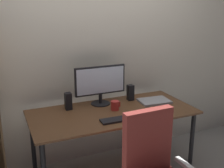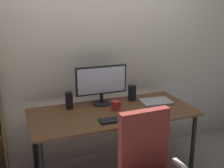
{
  "view_description": "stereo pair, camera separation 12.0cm",
  "coord_description": "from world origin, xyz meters",
  "px_view_note": "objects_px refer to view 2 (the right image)",
  "views": [
    {
      "loc": [
        -1.02,
        -2.31,
        1.75
      ],
      "look_at": [
        -0.02,
        -0.03,
        1.03
      ],
      "focal_mm": 44.21,
      "sensor_mm": 36.0,
      "label": 1
    },
    {
      "loc": [
        -0.91,
        -2.36,
        1.75
      ],
      "look_at": [
        -0.02,
        -0.03,
        1.03
      ],
      "focal_mm": 44.21,
      "sensor_mm": 36.0,
      "label": 2
    }
  ],
  "objects_px": {
    "desk": "(113,118)",
    "keyboard": "(115,120)",
    "speaker_left": "(69,100)",
    "speaker_right": "(132,93)",
    "monitor": "(101,82)",
    "laptop": "(156,102)",
    "coffee_mug": "(115,105)",
    "mouse": "(136,116)"
  },
  "relations": [
    {
      "from": "desk",
      "to": "coffee_mug",
      "type": "relative_size",
      "value": 16.48
    },
    {
      "from": "keyboard",
      "to": "mouse",
      "type": "bearing_deg",
      "value": 0.64
    },
    {
      "from": "desk",
      "to": "speaker_left",
      "type": "bearing_deg",
      "value": 149.75
    },
    {
      "from": "monitor",
      "to": "mouse",
      "type": "bearing_deg",
      "value": -68.98
    },
    {
      "from": "desk",
      "to": "keyboard",
      "type": "xyz_separation_m",
      "value": [
        -0.06,
        -0.23,
        0.09
      ]
    },
    {
      "from": "desk",
      "to": "monitor",
      "type": "relative_size",
      "value": 2.98
    },
    {
      "from": "keyboard",
      "to": "coffee_mug",
      "type": "relative_size",
      "value": 2.96
    },
    {
      "from": "mouse",
      "to": "desk",
      "type": "bearing_deg",
      "value": 114.48
    },
    {
      "from": "laptop",
      "to": "speaker_left",
      "type": "bearing_deg",
      "value": 174.77
    },
    {
      "from": "monitor",
      "to": "mouse",
      "type": "xyz_separation_m",
      "value": [
        0.18,
        -0.46,
        -0.22
      ]
    },
    {
      "from": "laptop",
      "to": "speaker_right",
      "type": "distance_m",
      "value": 0.27
    },
    {
      "from": "monitor",
      "to": "coffee_mug",
      "type": "relative_size",
      "value": 5.53
    },
    {
      "from": "mouse",
      "to": "speaker_right",
      "type": "height_order",
      "value": "speaker_right"
    },
    {
      "from": "monitor",
      "to": "mouse",
      "type": "height_order",
      "value": "monitor"
    },
    {
      "from": "mouse",
      "to": "speaker_left",
      "type": "xyz_separation_m",
      "value": [
        -0.52,
        0.45,
        0.07
      ]
    },
    {
      "from": "mouse",
      "to": "coffee_mug",
      "type": "distance_m",
      "value": 0.27
    },
    {
      "from": "desk",
      "to": "mouse",
      "type": "distance_m",
      "value": 0.29
    },
    {
      "from": "mouse",
      "to": "speaker_left",
      "type": "relative_size",
      "value": 0.56
    },
    {
      "from": "speaker_left",
      "to": "coffee_mug",
      "type": "bearing_deg",
      "value": -25.88
    },
    {
      "from": "coffee_mug",
      "to": "keyboard",
      "type": "bearing_deg",
      "value": -111.52
    },
    {
      "from": "speaker_left",
      "to": "speaker_right",
      "type": "bearing_deg",
      "value": 0.0
    },
    {
      "from": "desk",
      "to": "coffee_mug",
      "type": "xyz_separation_m",
      "value": [
        0.03,
        0.02,
        0.13
      ]
    },
    {
      "from": "mouse",
      "to": "speaker_right",
      "type": "bearing_deg",
      "value": 62.5
    },
    {
      "from": "desk",
      "to": "speaker_right",
      "type": "distance_m",
      "value": 0.42
    },
    {
      "from": "desk",
      "to": "mouse",
      "type": "relative_size",
      "value": 16.81
    },
    {
      "from": "mouse",
      "to": "coffee_mug",
      "type": "relative_size",
      "value": 0.98
    },
    {
      "from": "coffee_mug",
      "to": "speaker_left",
      "type": "relative_size",
      "value": 0.58
    },
    {
      "from": "desk",
      "to": "mouse",
      "type": "xyz_separation_m",
      "value": [
        0.14,
        -0.23,
        0.1
      ]
    },
    {
      "from": "desk",
      "to": "laptop",
      "type": "bearing_deg",
      "value": 6.78
    },
    {
      "from": "coffee_mug",
      "to": "speaker_left",
      "type": "distance_m",
      "value": 0.47
    },
    {
      "from": "monitor",
      "to": "keyboard",
      "type": "bearing_deg",
      "value": -93.26
    },
    {
      "from": "keyboard",
      "to": "laptop",
      "type": "relative_size",
      "value": 0.91
    },
    {
      "from": "laptop",
      "to": "speaker_left",
      "type": "relative_size",
      "value": 1.88
    },
    {
      "from": "desk",
      "to": "keyboard",
      "type": "relative_size",
      "value": 5.57
    },
    {
      "from": "speaker_right",
      "to": "keyboard",
      "type": "bearing_deg",
      "value": -129.65
    },
    {
      "from": "keyboard",
      "to": "laptop",
      "type": "height_order",
      "value": "laptop"
    },
    {
      "from": "keyboard",
      "to": "laptop",
      "type": "bearing_deg",
      "value": 27.95
    },
    {
      "from": "laptop",
      "to": "monitor",
      "type": "bearing_deg",
      "value": 167.87
    },
    {
      "from": "laptop",
      "to": "speaker_right",
      "type": "xyz_separation_m",
      "value": [
        -0.21,
        0.16,
        0.07
      ]
    },
    {
      "from": "monitor",
      "to": "speaker_left",
      "type": "xyz_separation_m",
      "value": [
        -0.35,
        -0.01,
        -0.15
      ]
    },
    {
      "from": "monitor",
      "to": "laptop",
      "type": "height_order",
      "value": "monitor"
    },
    {
      "from": "mouse",
      "to": "speaker_left",
      "type": "distance_m",
      "value": 0.7
    }
  ]
}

